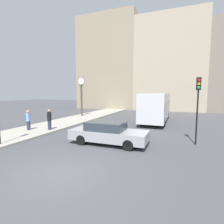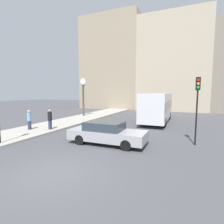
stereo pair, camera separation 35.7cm
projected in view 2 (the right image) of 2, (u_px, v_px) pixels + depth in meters
The scene contains 9 objects.
ground_plane at pixel (56, 172), 6.95m from camera, with size 120.00×120.00×0.00m, color #47474C.
sidewalk_corner at pixel (77, 119), 20.28m from camera, with size 3.92×27.34×0.14m, color #A39E93.
building_row at pixel (155, 64), 31.78m from camera, with size 30.84×5.00×18.04m.
sedan_car at pixel (107, 133), 10.79m from camera, with size 4.75×1.85×1.37m.
bus_distant at pixel (157, 106), 18.77m from camera, with size 2.40×8.45×3.08m.
traffic_light_far at pixel (197, 97), 10.26m from camera, with size 0.26×0.24×4.06m.
street_clock at pixel (83, 96), 22.87m from camera, with size 0.93×0.32×4.97m.
pedestrian_blue_stripe at pixel (29, 120), 14.31m from camera, with size 0.32×0.32×1.61m.
pedestrian_black_jacket at pixel (50, 119), 14.38m from camera, with size 0.34×0.34×1.64m.
Camera 2 is at (4.61, -5.28, 3.14)m, focal length 28.00 mm.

